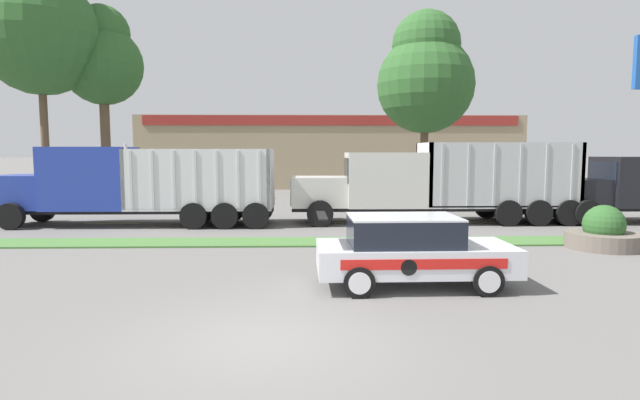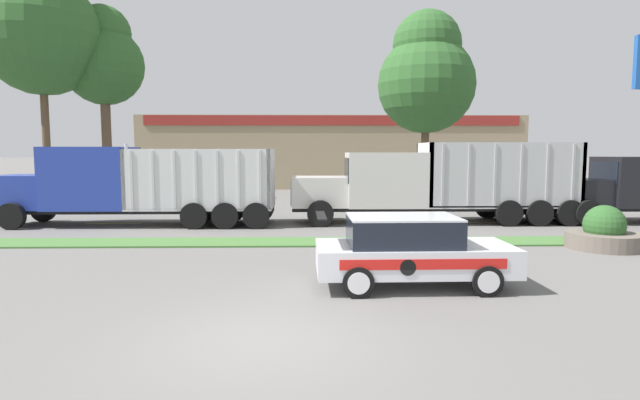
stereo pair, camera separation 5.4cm
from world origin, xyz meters
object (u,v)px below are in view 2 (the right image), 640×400
(stone_planter, at_px, (604,234))
(rally_car, at_px, (410,250))
(dump_truck_far_right, at_px, (114,186))
(dump_truck_lead, at_px, (411,186))

(stone_planter, bearing_deg, rally_car, -148.52)
(dump_truck_far_right, bearing_deg, rally_car, -43.29)
(stone_planter, bearing_deg, dump_truck_lead, 129.51)
(dump_truck_lead, height_order, stone_planter, dump_truck_lead)
(dump_truck_lead, relative_size, dump_truck_far_right, 1.07)
(dump_truck_lead, xyz_separation_m, dump_truck_far_right, (-12.67, -0.52, 0.05))
(dump_truck_far_right, distance_m, stone_planter, 18.57)
(dump_truck_lead, xyz_separation_m, rally_car, (-2.14, -10.44, -0.78))
(rally_car, height_order, stone_planter, rally_car)
(rally_car, bearing_deg, dump_truck_far_right, 136.71)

